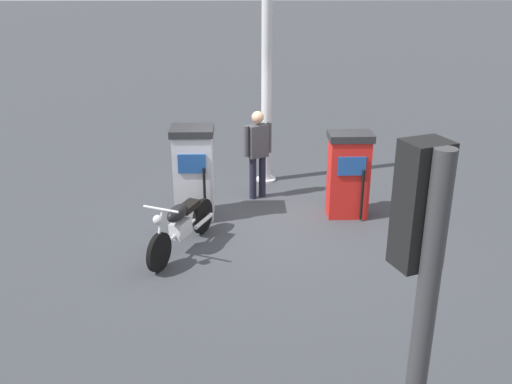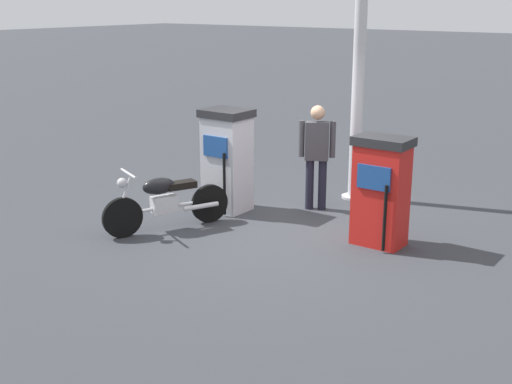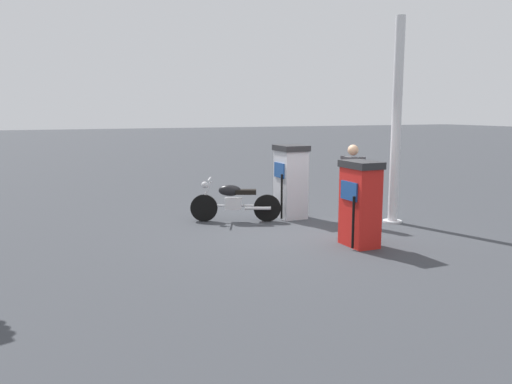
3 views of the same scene
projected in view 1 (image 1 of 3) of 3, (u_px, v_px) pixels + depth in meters
ground_plane at (272, 224)px, 9.76m from camera, size 120.00×120.00×0.00m
fuel_pump_near at (194, 172)px, 9.76m from camera, size 0.64×0.72×1.60m
fuel_pump_far at (348, 174)px, 9.84m from camera, size 0.54×0.74×1.49m
motorcycle_near_pump at (181, 225)px, 8.70m from camera, size 1.80×0.93×0.93m
attendant_person at (258, 149)px, 10.53m from camera, size 0.35×0.54×1.66m
roadside_traffic_light at (415, 316)px, 3.28m from camera, size 0.40×0.30×3.29m
canopy_support_pole at (267, 80)px, 10.97m from camera, size 0.40×0.40×4.23m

